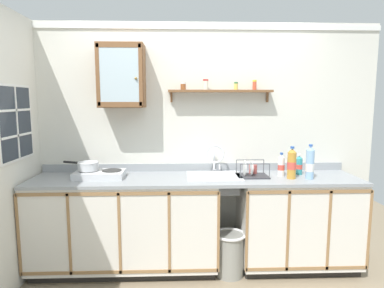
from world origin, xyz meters
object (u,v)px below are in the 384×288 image
saucepan (88,166)px  mug (253,169)px  wall_cabinet (122,76)px  bottle_juice_amber_0 (292,164)px  bottle_water_blue_2 (310,164)px  dish_rack (251,173)px  sink (214,179)px  trash_bin (230,253)px  bottle_detergent_teal_3 (299,165)px  hot_plate_stove (100,174)px  bottle_opaque_white_1 (281,166)px

saucepan → mug: size_ratio=3.29×
mug → wall_cabinet: bearing=177.1°
bottle_juice_amber_0 → bottle_water_blue_2: 0.17m
saucepan → wall_cabinet: size_ratio=0.62×
dish_rack → wall_cabinet: bearing=172.9°
sink → trash_bin: sink is taller
bottle_detergent_teal_3 → trash_bin: bearing=-161.7°
saucepan → sink: bearing=-0.0°
hot_plate_stove → wall_cabinet: 0.97m
saucepan → trash_bin: size_ratio=0.89×
sink → mug: 0.41m
bottle_opaque_white_1 → wall_cabinet: bearing=174.8°
wall_cabinet → trash_bin: wall_cabinet is taller
saucepan → bottle_juice_amber_0: size_ratio=1.21×
bottle_opaque_white_1 → mug: bearing=163.8°
saucepan → mug: (1.62, 0.05, -0.06)m
trash_bin → dish_rack: bearing=35.4°
bottle_water_blue_2 → trash_bin: size_ratio=0.79×
bottle_opaque_white_1 → mug: (-0.26, 0.08, -0.05)m
bottle_juice_amber_0 → mug: bottle_juice_amber_0 is taller
bottle_opaque_white_1 → hot_plate_stove: bearing=-180.0°
hot_plate_stove → bottle_opaque_white_1: size_ratio=2.00×
bottle_detergent_teal_3 → bottle_water_blue_2: bearing=-79.8°
bottle_water_blue_2 → bottle_detergent_teal_3: bottle_water_blue_2 is taller
hot_plate_stove → wall_cabinet: wall_cabinet is taller
hot_plate_stove → mug: size_ratio=4.12×
bottle_water_blue_2 → trash_bin: bearing=-176.1°
bottle_opaque_white_1 → bottle_detergent_teal_3: (0.20, 0.07, -0.01)m
bottle_opaque_white_1 → bottle_water_blue_2: bearing=-27.0°
bottle_juice_amber_0 → mug: (-0.33, 0.18, -0.09)m
trash_bin → bottle_opaque_white_1: bearing=18.2°
saucepan → wall_cabinet: 0.93m
bottle_detergent_teal_3 → trash_bin: (-0.72, -0.24, -0.80)m
sink → trash_bin: (0.14, -0.19, -0.68)m
sink → trash_bin: 0.72m
saucepan → bottle_opaque_white_1: size_ratio=1.60×
bottle_opaque_white_1 → wall_cabinet: size_ratio=0.39×
hot_plate_stove → bottle_water_blue_2: (2.00, -0.12, 0.11)m
mug → trash_bin: 0.84m
sink → dish_rack: sink is taller
saucepan → dish_rack: (1.58, -0.04, -0.08)m
bottle_juice_amber_0 → dish_rack: size_ratio=1.03×
sink → mug: sink is taller
bottle_water_blue_2 → wall_cabinet: 1.99m
saucepan → mug: 1.62m
bottle_opaque_white_1 → bottle_water_blue_2: (0.24, -0.12, 0.04)m
hot_plate_stove → saucepan: saucepan is taller
saucepan → bottle_detergent_teal_3: size_ratio=1.77×
bottle_juice_amber_0 → wall_cabinet: wall_cabinet is taller
bottle_juice_amber_0 → sink: bearing=170.1°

